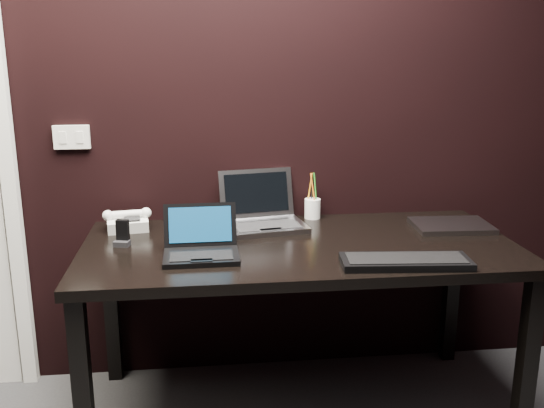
{
  "coord_description": "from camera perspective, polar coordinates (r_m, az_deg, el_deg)",
  "views": [
    {
      "loc": [
        -0.07,
        -0.85,
        1.49
      ],
      "look_at": [
        0.18,
        1.35,
        0.92
      ],
      "focal_mm": 40.0,
      "sensor_mm": 36.0,
      "label": 1
    }
  ],
  "objects": [
    {
      "name": "wall_back",
      "position": [
        2.65,
        -5.17,
        10.4
      ],
      "size": [
        4.0,
        0.0,
        4.0
      ],
      "primitive_type": "plane",
      "rotation": [
        1.57,
        0.0,
        0.0
      ],
      "color": "black",
      "rests_on": "ground"
    },
    {
      "name": "closed_laptop",
      "position": [
        2.7,
        16.52,
        -1.96
      ],
      "size": [
        0.33,
        0.25,
        0.02
      ],
      "color": "gray",
      "rests_on": "desk"
    },
    {
      "name": "silver_laptop",
      "position": [
        2.6,
        -0.87,
        -1.23
      ],
      "size": [
        0.38,
        0.35,
        0.23
      ],
      "color": "#949499",
      "rests_on": "desk"
    },
    {
      "name": "ext_keyboard",
      "position": [
        2.2,
        12.46,
        -5.3
      ],
      "size": [
        0.47,
        0.2,
        0.03
      ],
      "color": "black",
      "rests_on": "desk"
    },
    {
      "name": "desk_phone",
      "position": [
        2.63,
        -13.45,
        -1.59
      ],
      "size": [
        0.21,
        0.18,
        0.1
      ],
      "color": "silver",
      "rests_on": "desk"
    },
    {
      "name": "wall_switch",
      "position": [
        2.72,
        -18.34,
        6.0
      ],
      "size": [
        0.15,
        0.02,
        0.1
      ],
      "color": "silver",
      "rests_on": "wall_back"
    },
    {
      "name": "netbook",
      "position": [
        2.25,
        -6.7,
        -4.04
      ],
      "size": [
        0.28,
        0.25,
        0.18
      ],
      "color": "black",
      "rests_on": "desk"
    },
    {
      "name": "mobile_phone",
      "position": [
        2.43,
        -13.89,
        -2.94
      ],
      "size": [
        0.07,
        0.06,
        0.1
      ],
      "color": "black",
      "rests_on": "desk"
    },
    {
      "name": "pen_cup",
      "position": [
        2.73,
        3.83,
        -0.35
      ],
      "size": [
        0.09,
        0.09,
        0.21
      ],
      "color": "white",
      "rests_on": "desk"
    },
    {
      "name": "desk",
      "position": [
        2.42,
        2.59,
        -5.43
      ],
      "size": [
        1.7,
        0.8,
        0.74
      ],
      "color": "black",
      "rests_on": "ground"
    }
  ]
}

